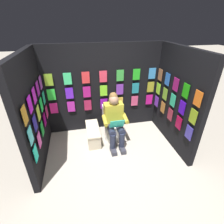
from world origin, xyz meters
TOP-DOWN VIEW (x-y plane):
  - ground_plane at (0.00, 0.00)m, footprint 30.00×30.00m
  - display_wall_back at (0.00, -1.75)m, footprint 2.80×0.14m
  - display_wall_left at (-1.40, -0.85)m, footprint 0.14×1.70m
  - display_wall_right at (1.40, -0.85)m, footprint 0.14×1.70m
  - toilet at (-0.12, -1.24)m, footprint 0.41×0.56m
  - person_reading at (-0.12, -1.01)m, footprint 0.53×0.68m
  - comic_longbox_near at (0.35, -1.20)m, footprint 0.29×0.75m

SIDE VIEW (x-z plane):
  - ground_plane at x=0.00m, z-range 0.00..0.00m
  - comic_longbox_near at x=0.35m, z-range 0.00..0.34m
  - toilet at x=-0.12m, z-range -0.06..0.71m
  - person_reading at x=-0.12m, z-range 0.00..1.20m
  - display_wall_left at x=-1.40m, z-range 0.00..2.08m
  - display_wall_right at x=1.40m, z-range 0.00..2.08m
  - display_wall_back at x=0.00m, z-range 0.00..2.08m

